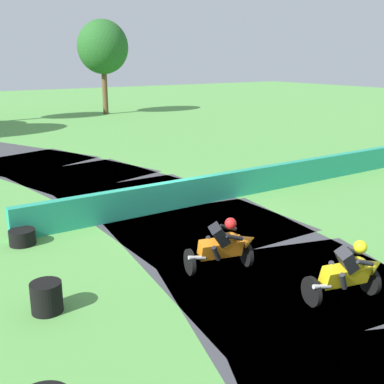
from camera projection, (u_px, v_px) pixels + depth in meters
The scene contains 8 objects.
ground_plane at pixel (169, 209), 15.41m from camera, with size 120.00×120.00×0.00m, color #569947.
track_asphalt at pixel (139, 215), 14.83m from camera, with size 9.31×32.87×0.01m.
safety_barrier at pixel (288, 174), 18.09m from camera, with size 0.30×20.36×0.90m, color #239375.
motorcycle_lead_yellow at pixel (349, 271), 9.48m from camera, with size 1.70×1.06×1.43m.
motorcycle_chase_orange at pixel (224, 245), 10.81m from camera, with size 1.70×1.09×1.42m.
tire_stack_mid_a at pixel (47, 297), 9.16m from camera, with size 0.60×0.60×0.60m.
tire_stack_mid_b at pixel (22, 237), 12.48m from camera, with size 0.67×0.67×0.40m.
tree_mid_rise at pixel (103, 47), 39.46m from camera, with size 4.16×4.16×7.67m.
Camera 1 is at (-7.50, -12.64, 4.71)m, focal length 45.07 mm.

